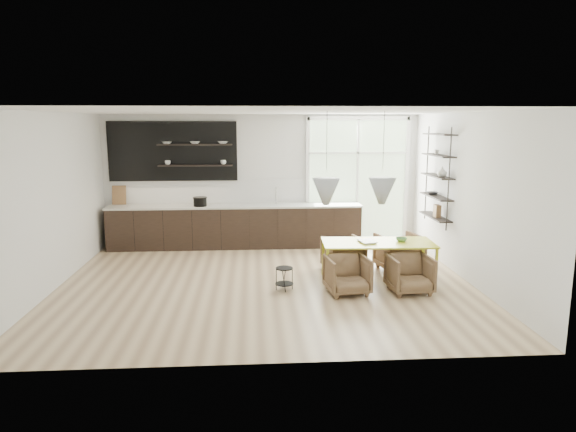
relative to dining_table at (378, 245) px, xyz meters
The scene contains 11 objects.
room 1.92m from the dining_table, 140.97° to the left, with size 7.02×6.01×2.91m.
kitchen_run 3.76m from the dining_table, 134.34° to the left, with size 5.54×0.69×2.75m.
right_shelving 2.10m from the dining_table, 39.55° to the left, with size 0.26×1.22×1.90m.
dining_table is the anchor object (origin of this frame).
armchair_back_left 0.89m from the dining_table, 126.04° to the left, with size 0.68×0.69×0.63m, color brown.
armchair_back_right 0.89m from the dining_table, 48.25° to the left, with size 0.74×0.76×0.69m, color brown.
armchair_front_left 0.95m from the dining_table, 136.40° to the right, with size 0.65×0.67×0.61m, color brown.
armchair_front_right 0.81m from the dining_table, 58.69° to the right, with size 0.66×0.68×0.62m, color brown.
wire_stool 1.74m from the dining_table, 166.92° to the right, with size 0.30×0.30×0.38m.
table_book 0.33m from the dining_table, behind, with size 0.24×0.33×0.03m, color white.
table_bowl 0.43m from the dining_table, ahead, with size 0.19×0.19×0.06m, color #578C4F.
Camera 1 is at (-0.19, -8.49, 2.74)m, focal length 32.00 mm.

